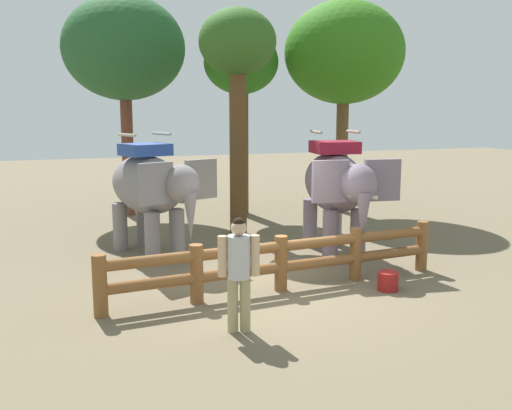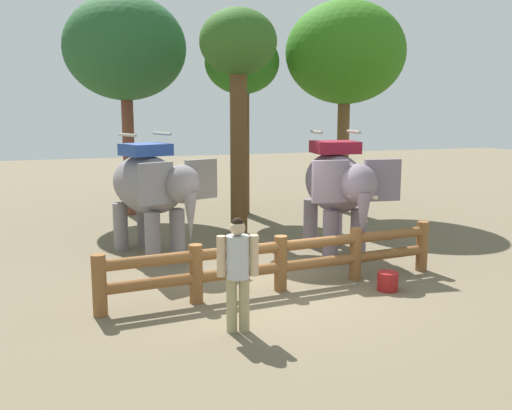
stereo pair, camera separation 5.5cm
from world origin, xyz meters
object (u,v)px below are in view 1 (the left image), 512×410
object	(u,v)px
log_fence	(281,259)
tree_deep_back	(241,69)
tree_far_left	(238,55)
elephant_near_left	(151,188)
tree_far_right	(124,49)
tree_back_center	(344,54)
feed_bucket	(388,281)
elephant_center	(337,186)
tourist_woman_in_black	(239,267)

from	to	relation	value
log_fence	tree_deep_back	size ratio (longest dim) A/B	1.19
tree_far_left	elephant_near_left	bearing A→B (deg)	-147.07
tree_far_right	tree_back_center	bearing A→B (deg)	-14.24
log_fence	feed_bucket	size ratio (longest dim) A/B	17.53
tree_far_right	tree_deep_back	size ratio (longest dim) A/B	1.17
log_fence	tree_far_right	world-z (taller)	tree_far_right
elephant_center	tree_far_right	world-z (taller)	tree_far_right
log_fence	elephant_near_left	xyz separation A→B (m)	(-1.89, 3.34, 0.99)
tree_far_right	elephant_center	bearing A→B (deg)	-59.80
tourist_woman_in_black	elephant_near_left	bearing A→B (deg)	96.15
log_fence	tree_far_right	bearing A→B (deg)	101.35
tree_far_left	tree_far_right	size ratio (longest dim) A/B	0.88
elephant_center	tree_far_left	bearing A→B (deg)	116.33
tree_back_center	tree_deep_back	size ratio (longest dim) A/B	1.16
elephant_near_left	tree_deep_back	world-z (taller)	tree_deep_back
elephant_near_left	tree_far_right	xyz separation A→B (m)	(0.11, 5.48, 3.56)
elephant_center	tree_back_center	world-z (taller)	tree_back_center
tree_far_right	feed_bucket	bearing A→B (deg)	-68.72
tourist_woman_in_black	tree_far_left	size ratio (longest dim) A/B	0.30
tree_far_left	log_fence	bearing A→B (deg)	-97.97
feed_bucket	tree_back_center	bearing A→B (deg)	69.24
tree_far_right	tree_deep_back	world-z (taller)	tree_far_right
tourist_woman_in_black	tree_back_center	size ratio (longest dim) A/B	0.27
elephant_near_left	tree_far_left	bearing A→B (deg)	32.93
tree_far_left	tree_far_right	xyz separation A→B (m)	(-2.47, 3.81, 0.40)
tourist_woman_in_black	tree_deep_back	xyz separation A→B (m)	(3.03, 9.56, 3.54)
elephant_center	tree_deep_back	distance (m)	6.54
tree_deep_back	elephant_near_left	bearing A→B (deg)	-128.21
elephant_near_left	tourist_woman_in_black	size ratio (longest dim) A/B	1.88
elephant_center	elephant_near_left	bearing A→B (deg)	162.49
log_fence	tree_far_left	bearing A→B (deg)	82.03
log_fence	elephant_near_left	distance (m)	3.96
tree_back_center	tree_far_left	bearing A→B (deg)	-152.97
tourist_woman_in_black	tree_back_center	distance (m)	11.52
log_fence	feed_bucket	world-z (taller)	log_fence
tree_far_left	feed_bucket	size ratio (longest dim) A/B	15.17
tree_back_center	feed_bucket	size ratio (longest dim) A/B	17.12
tourist_woman_in_black	feed_bucket	xyz separation A→B (m)	(3.26, 1.05, -0.86)
elephant_near_left	tourist_woman_in_black	xyz separation A→B (m)	(0.54, -5.03, -0.56)
elephant_near_left	elephant_center	bearing A→B (deg)	-17.51
log_fence	elephant_center	world-z (taller)	elephant_center
log_fence	tree_back_center	size ratio (longest dim) A/B	1.02
tree_far_left	tree_deep_back	size ratio (longest dim) A/B	1.03
tree_far_left	tree_back_center	bearing A→B (deg)	27.03
elephant_near_left	elephant_center	distance (m)	4.24
elephant_center	tree_far_left	xyz separation A→B (m)	(-1.46, 2.95, 3.12)
tourist_woman_in_black	tree_far_right	size ratio (longest dim) A/B	0.26
elephant_near_left	tourist_woman_in_black	world-z (taller)	elephant_near_left
log_fence	tourist_woman_in_black	distance (m)	2.20
tree_far_left	tree_back_center	world-z (taller)	tree_back_center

